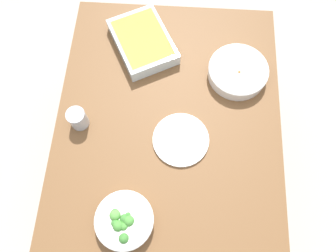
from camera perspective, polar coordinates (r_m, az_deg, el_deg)
ground_plane at (r=1.99m, az=-0.00°, el=-7.74°), size 6.00×6.00×0.00m
dining_table at (r=1.37m, az=-0.00°, el=-1.37°), size 1.20×0.90×0.74m
stew_bowl at (r=1.38m, az=12.24°, el=9.39°), size 0.25×0.25×0.06m
broccoli_bowl at (r=1.18m, az=-7.76°, el=-16.27°), size 0.21×0.21×0.07m
baking_dish at (r=1.44m, az=-4.50°, el=14.71°), size 0.37×0.33×0.06m
drink_cup at (r=1.30m, az=-15.63°, el=1.20°), size 0.07×0.07×0.08m
side_plate at (r=1.26m, az=2.28°, el=-2.43°), size 0.22×0.22×0.01m
spoon_by_stew at (r=1.38m, az=11.26°, el=7.52°), size 0.17×0.09×0.01m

